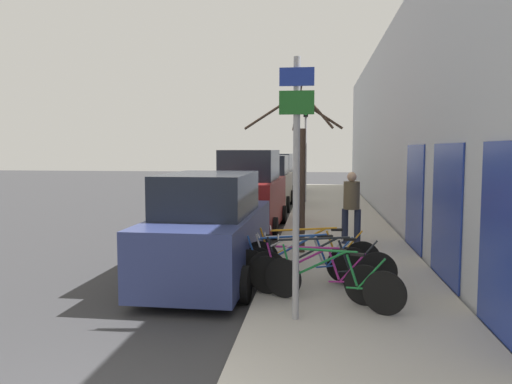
{
  "coord_description": "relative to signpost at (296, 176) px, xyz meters",
  "views": [
    {
      "loc": [
        1.97,
        -3.28,
        2.48
      ],
      "look_at": [
        0.78,
        6.4,
        1.64
      ],
      "focal_mm": 35.0,
      "sensor_mm": 36.0,
      "label": 1
    }
  ],
  "objects": [
    {
      "name": "signpost",
      "position": [
        0.0,
        0.0,
        0.0
      ],
      "size": [
        0.46,
        0.11,
        3.55
      ],
      "color": "#939399",
      "rests_on": "sidewalk_curb"
    },
    {
      "name": "sidewalk_curb",
      "position": [
        0.91,
        10.57,
        -2.04
      ],
      "size": [
        3.2,
        32.0,
        0.15
      ],
      "color": "#ADA89E",
      "rests_on": "ground"
    },
    {
      "name": "building_facade",
      "position": [
        2.66,
        10.49,
        1.11
      ],
      "size": [
        0.23,
        32.0,
        6.5
      ],
      "color": "#B2B7C1",
      "rests_on": "ground"
    },
    {
      "name": "parked_car_1",
      "position": [
        -1.73,
        8.33,
        -1.01
      ],
      "size": [
        2.01,
        4.67,
        2.46
      ],
      "rotation": [
        0.0,
        0.0,
        -0.02
      ],
      "color": "maroon",
      "rests_on": "ground"
    },
    {
      "name": "street_tree",
      "position": [
        -0.07,
        4.55,
        -0.16
      ],
      "size": [
        2.22,
        0.98,
        3.97
      ],
      "color": "#3D2D23",
      "rests_on": "sidewalk_curb"
    },
    {
      "name": "parked_car_2",
      "position": [
        -1.8,
        14.17,
        -1.1
      ],
      "size": [
        2.09,
        4.63,
        2.22
      ],
      "rotation": [
        0.0,
        0.0,
        -0.01
      ],
      "color": "gray",
      "rests_on": "ground"
    },
    {
      "name": "traffic_light",
      "position": [
        -0.24,
        15.36,
        0.92
      ],
      "size": [
        0.2,
        0.3,
        4.5
      ],
      "color": "#939399",
      "rests_on": "sidewalk_curb"
    },
    {
      "name": "ground_plane",
      "position": [
        -1.69,
        7.77,
        -2.12
      ],
      "size": [
        80.0,
        80.0,
        0.0
      ],
      "primitive_type": "plane",
      "color": "#333335"
    },
    {
      "name": "bicycle_3",
      "position": [
        0.01,
        1.62,
        -1.58
      ],
      "size": [
        2.41,
        0.63,
        0.91
      ],
      "rotation": [
        0.0,
        0.0,
        1.78
      ],
      "color": "black",
      "rests_on": "sidewalk_curb"
    },
    {
      "name": "bicycle_0",
      "position": [
        0.5,
        0.64,
        -1.59
      ],
      "size": [
        2.06,
        0.95,
        0.87
      ],
      "rotation": [
        0.0,
        0.0,
        1.15
      ],
      "color": "black",
      "rests_on": "sidewalk_curb"
    },
    {
      "name": "bicycle_4",
      "position": [
        -0.0,
        1.9,
        -1.6
      ],
      "size": [
        2.16,
        0.44,
        0.87
      ],
      "rotation": [
        0.0,
        0.0,
        1.68
      ],
      "color": "black",
      "rests_on": "sidewalk_curb"
    },
    {
      "name": "bicycle_2",
      "position": [
        0.37,
        1.36,
        -1.57
      ],
      "size": [
        2.45,
        0.44,
        0.93
      ],
      "rotation": [
        0.0,
        0.0,
        1.65
      ],
      "color": "black",
      "rests_on": "sidewalk_curb"
    },
    {
      "name": "bicycle_1",
      "position": [
        0.25,
        0.93,
        -1.6
      ],
      "size": [
        2.11,
        0.71,
        0.85
      ],
      "rotation": [
        0.0,
        0.0,
        1.29
      ],
      "color": "black",
      "rests_on": "sidewalk_curb"
    },
    {
      "name": "parked_car_3",
      "position": [
        -1.93,
        20.17,
        -1.12
      ],
      "size": [
        2.13,
        4.52,
        2.23
      ],
      "rotation": [
        0.0,
        0.0,
        -0.03
      ],
      "color": "#51565B",
      "rests_on": "ground"
    },
    {
      "name": "pedestrian_near",
      "position": [
        1.12,
        5.67,
        -0.94
      ],
      "size": [
        0.46,
        0.39,
        1.78
      ],
      "rotation": [
        0.0,
        0.0,
        2.95
      ],
      "color": "#1E2338",
      "rests_on": "sidewalk_curb"
    },
    {
      "name": "bicycle_5",
      "position": [
        0.18,
        2.17,
        -1.56
      ],
      "size": [
        2.5,
        0.46,
        0.95
      ],
      "rotation": [
        0.0,
        0.0,
        1.68
      ],
      "color": "black",
      "rests_on": "sidewalk_curb"
    },
    {
      "name": "parked_car_0",
      "position": [
        -1.73,
        2.53,
        -1.19
      ],
      "size": [
        1.99,
        4.79,
        2.03
      ],
      "rotation": [
        0.0,
        0.0,
        -0.02
      ],
      "color": "navy",
      "rests_on": "ground"
    }
  ]
}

